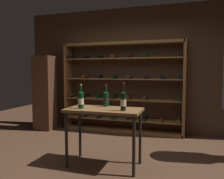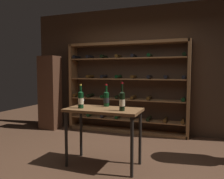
# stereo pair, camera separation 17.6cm
# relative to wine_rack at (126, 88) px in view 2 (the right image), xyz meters

# --- Properties ---
(ground_plane) EXTENTS (10.28, 10.28, 0.00)m
(ground_plane) POSITION_rel_wine_rack_xyz_m (0.38, -1.93, -1.01)
(ground_plane) COLOR #472D1E
(back_wall) EXTENTS (5.55, 0.10, 2.81)m
(back_wall) POSITION_rel_wine_rack_xyz_m (0.38, 0.21, 0.40)
(back_wall) COLOR #3D2B1E
(back_wall) RESTS_ON ground
(wine_rack) EXTENTS (2.75, 0.32, 2.03)m
(wine_rack) POSITION_rel_wine_rack_xyz_m (0.00, 0.00, 0.00)
(wine_rack) COLOR brown
(wine_rack) RESTS_ON ground
(tasting_table) EXTENTS (1.08, 0.54, 0.84)m
(tasting_table) POSITION_rel_wine_rack_xyz_m (0.24, -1.89, -0.27)
(tasting_table) COLOR brown
(tasting_table) RESTS_ON ground
(display_cabinet) EXTENTS (0.44, 0.36, 1.74)m
(display_cabinet) POSITION_rel_wine_rack_xyz_m (-1.81, -0.32, -0.14)
(display_cabinet) COLOR #4C2D1E
(display_cabinet) RESTS_ON ground
(wine_bottle_green_slim) EXTENTS (0.08, 0.08, 0.35)m
(wine_bottle_green_slim) POSITION_rel_wine_rack_xyz_m (-0.08, -1.97, -0.04)
(wine_bottle_green_slim) COLOR black
(wine_bottle_green_slim) RESTS_ON tasting_table
(wine_bottle_black_capsule) EXTENTS (0.08, 0.08, 0.39)m
(wine_bottle_black_capsule) POSITION_rel_wine_rack_xyz_m (0.55, -1.97, -0.03)
(wine_bottle_black_capsule) COLOR black
(wine_bottle_black_capsule) RESTS_ON tasting_table
(wine_bottle_gold_foil) EXTENTS (0.09, 0.09, 0.34)m
(wine_bottle_gold_foil) POSITION_rel_wine_rack_xyz_m (0.20, -1.68, -0.05)
(wine_bottle_gold_foil) COLOR black
(wine_bottle_gold_foil) RESTS_ON tasting_table
(wine_glass_stemmed_left) EXTENTS (0.07, 0.07, 0.15)m
(wine_glass_stemmed_left) POSITION_rel_wine_rack_xyz_m (-0.19, -1.73, -0.06)
(wine_glass_stemmed_left) COLOR silver
(wine_glass_stemmed_left) RESTS_ON tasting_table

